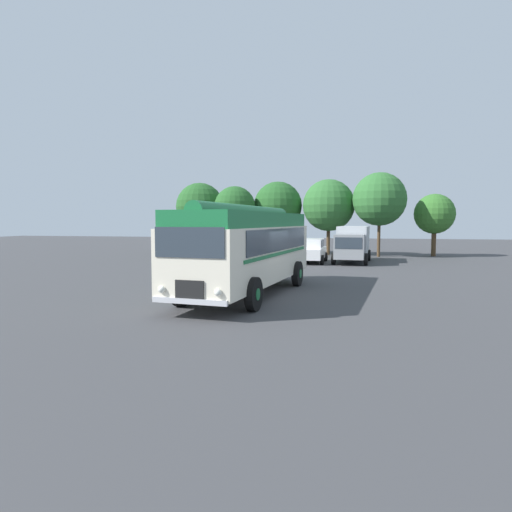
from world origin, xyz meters
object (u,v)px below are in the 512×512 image
Objects in this scene: car_near_left at (272,250)px; car_mid_left at (311,250)px; vintage_bus at (248,246)px; box_van at (353,243)px.

car_near_left and car_mid_left have the same top height.
vintage_bus is at bearing -83.50° from car_near_left.
box_van reaches higher than car_near_left.
car_mid_left is 0.72× the size of box_van.
car_near_left is 2.77m from car_mid_left.
vintage_bus is 1.75× the size of box_van.
car_mid_left is at bearing 85.42° from vintage_bus.
car_near_left is (-1.63, 14.30, -1.05)m from vintage_bus.
vintage_bus is 2.40× the size of car_near_left.
vintage_bus is 14.43m from car_near_left.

